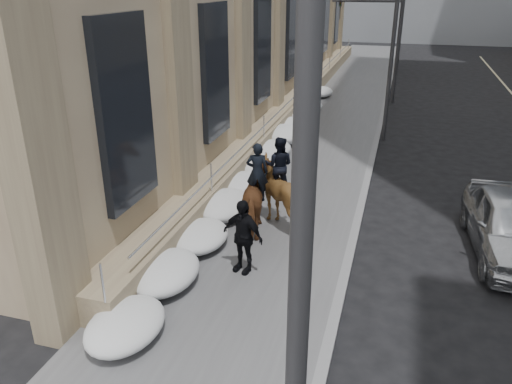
# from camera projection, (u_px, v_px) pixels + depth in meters

# --- Properties ---
(ground) EXTENTS (140.00, 140.00, 0.00)m
(ground) POSITION_uv_depth(u_px,v_px,m) (224.00, 298.00, 11.74)
(ground) COLOR black
(ground) RESTS_ON ground
(sidewalk) EXTENTS (5.00, 80.00, 0.12)m
(sidewalk) POSITION_uv_depth(u_px,v_px,m) (306.00, 160.00, 20.54)
(sidewalk) COLOR #4B4C4E
(sidewalk) RESTS_ON ground
(curb) EXTENTS (0.24, 80.00, 0.12)m
(curb) POSITION_uv_depth(u_px,v_px,m) (370.00, 166.00, 19.86)
(curb) COLOR slate
(curb) RESTS_ON ground
(streetlight_near) EXTENTS (1.71, 0.24, 8.00)m
(streetlight_near) POSITION_uv_depth(u_px,v_px,m) (279.00, 300.00, 3.94)
(streetlight_near) COLOR #2D2D30
(streetlight_near) RESTS_ON ground
(streetlight_mid) EXTENTS (1.71, 0.24, 8.00)m
(streetlight_mid) POSITION_uv_depth(u_px,v_px,m) (390.00, 38.00, 21.59)
(streetlight_mid) COLOR #2D2D30
(streetlight_mid) RESTS_ON ground
(streetlight_far) EXTENTS (1.71, 0.24, 8.00)m
(streetlight_far) POSITION_uv_depth(u_px,v_px,m) (401.00, 12.00, 39.25)
(streetlight_far) COLOR #2D2D30
(streetlight_far) RESTS_ON ground
(traffic_signal) EXTENTS (4.10, 0.22, 6.00)m
(traffic_signal) POSITION_uv_depth(u_px,v_px,m) (383.00, 34.00, 29.05)
(traffic_signal) COLOR #2D2D30
(traffic_signal) RESTS_ON ground
(snow_bank) EXTENTS (1.70, 18.10, 0.76)m
(snow_bank) POSITION_uv_depth(u_px,v_px,m) (260.00, 162.00, 19.08)
(snow_bank) COLOR silver
(snow_bank) RESTS_ON sidewalk
(mounted_horse_left) EXTENTS (1.54, 2.43, 2.62)m
(mounted_horse_left) POSITION_uv_depth(u_px,v_px,m) (260.00, 198.00, 14.26)
(mounted_horse_left) COLOR #553119
(mounted_horse_left) RESTS_ON sidewalk
(mounted_horse_right) EXTENTS (1.71, 1.90, 2.66)m
(mounted_horse_right) POSITION_uv_depth(u_px,v_px,m) (278.00, 189.00, 14.70)
(mounted_horse_right) COLOR #462D14
(mounted_horse_right) RESTS_ON sidewalk
(pedestrian) EXTENTS (1.22, 0.78, 1.94)m
(pedestrian) POSITION_uv_depth(u_px,v_px,m) (243.00, 236.00, 12.28)
(pedestrian) COLOR black
(pedestrian) RESTS_ON sidewalk
(car_silver) EXTENTS (2.32, 5.08, 1.69)m
(car_silver) POSITION_uv_depth(u_px,v_px,m) (511.00, 225.00, 13.38)
(car_silver) COLOR #A2A5A9
(car_silver) RESTS_ON ground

